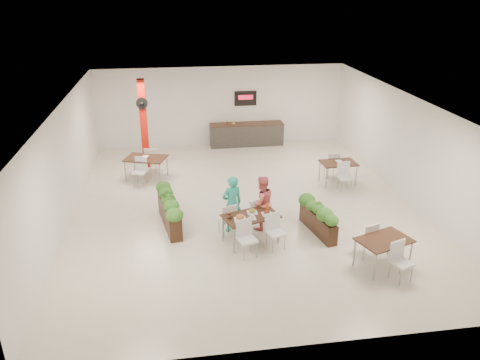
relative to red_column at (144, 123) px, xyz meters
name	(u,v)px	position (x,y,z in m)	size (l,w,h in m)	color
ground	(244,206)	(3.00, -3.79, -1.64)	(12.00, 12.00, 0.00)	beige
room_shell	(244,143)	(3.00, -3.79, 0.36)	(10.10, 12.10, 3.22)	white
red_column	(144,123)	(0.00, 0.00, 0.00)	(0.40, 0.41, 3.20)	#B4170C
service_counter	(247,134)	(4.00, 1.86, -1.15)	(3.00, 0.64, 2.20)	#2C2A27
main_table	(251,220)	(2.85, -5.89, -1.01)	(1.64, 1.91, 0.92)	black
diner_man	(232,204)	(2.46, -5.23, -0.85)	(0.58, 0.38, 1.59)	teal
diner_woman	(261,203)	(3.26, -5.23, -0.87)	(0.75, 0.58, 1.54)	#F76D70
planter_left	(169,208)	(0.78, -4.70, -1.12)	(0.68, 2.06, 1.09)	black
planter_right	(318,216)	(4.72, -5.68, -1.16)	(0.66, 1.72, 0.91)	black
side_table_a	(146,161)	(0.04, -1.13, -1.00)	(1.56, 1.67, 0.92)	black
side_table_b	(338,166)	(6.38, -2.53, -1.02)	(1.19, 1.64, 0.92)	black
side_table_c	(384,244)	(5.72, -7.52, -1.02)	(1.41, 1.67, 0.92)	black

